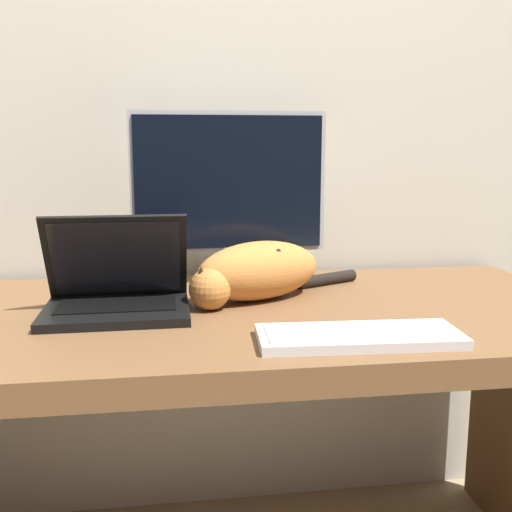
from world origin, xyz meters
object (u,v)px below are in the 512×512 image
at_px(external_keyboard, 359,336).
at_px(monitor, 231,197).
at_px(laptop, 117,294).
at_px(cat, 256,271).

bearing_deg(external_keyboard, monitor, 113.05).
bearing_deg(monitor, laptop, -137.70).
bearing_deg(laptop, monitor, 41.76).
distance_m(laptop, external_keyboard, 0.56).
height_order(monitor, external_keyboard, monitor).
distance_m(monitor, external_keyboard, 0.61).
xyz_separation_m(external_keyboard, cat, (-0.15, 0.35, 0.06)).
height_order(external_keyboard, cat, cat).
bearing_deg(external_keyboard, laptop, 153.65).
relative_size(laptop, external_keyboard, 0.80).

